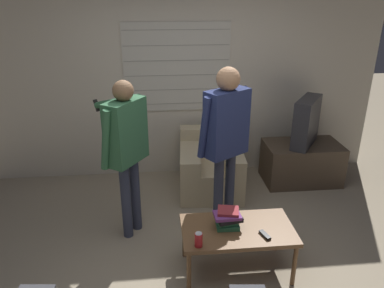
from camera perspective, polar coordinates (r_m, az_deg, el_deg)
ground_plane at (r=3.72m, az=1.50°, el=-17.95°), size 16.00×16.00×0.00m
wall_back at (r=4.98m, az=-1.32°, el=9.43°), size 5.20×0.08×2.55m
armchair_beige at (r=4.82m, az=2.81°, el=-3.50°), size 0.84×0.96×0.73m
coffee_table at (r=3.45m, az=6.95°, el=-13.21°), size 1.00×0.56×0.46m
tv_stand at (r=5.21m, az=16.32°, el=-2.74°), size 0.98×0.58×0.54m
tv at (r=5.00m, az=17.00°, el=3.25°), size 0.53×0.62×0.62m
person_left_standing at (r=3.69m, az=-10.07°, el=0.46°), size 0.58×0.81×1.65m
person_right_standing at (r=3.69m, az=5.13°, el=1.99°), size 0.55×0.85×1.76m
book_stack at (r=3.39m, az=5.46°, el=-11.21°), size 0.26×0.21×0.16m
soda_can at (r=3.16m, az=1.01°, el=-14.37°), size 0.07×0.07×0.13m
spare_remote at (r=3.36m, az=11.05°, el=-13.45°), size 0.08×0.14×0.02m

